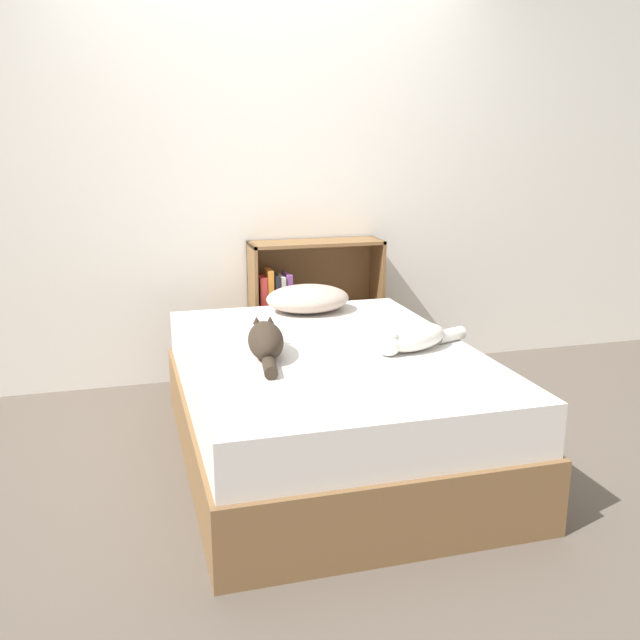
# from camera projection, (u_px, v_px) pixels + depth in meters

# --- Properties ---
(ground_plane) EXTENTS (8.00, 8.00, 0.00)m
(ground_plane) POSITION_uv_depth(u_px,v_px,m) (328.00, 455.00, 3.39)
(ground_plane) COLOR brown
(wall_back) EXTENTS (8.00, 0.06, 2.50)m
(wall_back) POSITION_uv_depth(u_px,v_px,m) (268.00, 174.00, 4.29)
(wall_back) COLOR white
(wall_back) RESTS_ON ground_plane
(bed) EXTENTS (1.33, 1.86, 0.53)m
(bed) POSITION_uv_depth(u_px,v_px,m) (328.00, 404.00, 3.33)
(bed) COLOR brown
(bed) RESTS_ON ground_plane
(pillow) EXTENTS (0.46, 0.37, 0.15)m
(pillow) POSITION_uv_depth(u_px,v_px,m) (308.00, 298.00, 3.93)
(pillow) COLOR #B29E8E
(pillow) RESTS_ON bed
(cat_light) EXTENTS (0.50, 0.29, 0.14)m
(cat_light) POSITION_uv_depth(u_px,v_px,m) (412.00, 338.00, 3.22)
(cat_light) COLOR white
(cat_light) RESTS_ON bed
(cat_dark) EXTENTS (0.20, 0.52, 0.15)m
(cat_dark) POSITION_uv_depth(u_px,v_px,m) (266.00, 340.00, 3.13)
(cat_dark) COLOR #33281E
(cat_dark) RESTS_ON bed
(bookshelf) EXTENTS (0.81, 0.26, 0.86)m
(bookshelf) POSITION_uv_depth(u_px,v_px,m) (308.00, 306.00, 4.42)
(bookshelf) COLOR brown
(bookshelf) RESTS_ON ground_plane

